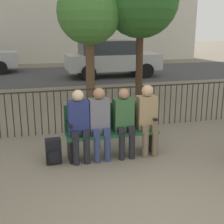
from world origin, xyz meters
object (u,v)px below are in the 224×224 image
(tree_1, at_px, (89,13))
(tree_2, at_px, (141,0))
(seated_person_2, at_px, (124,119))
(seated_person_3, at_px, (147,116))
(parked_car_1, at_px, (111,58))
(backpack, at_px, (53,152))
(seated_person_0, at_px, (79,122))
(seated_person_1, at_px, (100,120))
(park_bench, at_px, (111,128))

(tree_1, height_order, tree_2, tree_2)
(tree_2, bearing_deg, seated_person_2, -112.94)
(tree_2, bearing_deg, seated_person_3, -108.42)
(parked_car_1, bearing_deg, seated_person_2, -103.68)
(backpack, relative_size, parked_car_1, 0.10)
(backpack, xyz_separation_m, tree_1, (1.61, 4.83, 2.41))
(seated_person_0, xyz_separation_m, parked_car_1, (2.94, 8.82, 0.16))
(seated_person_2, bearing_deg, backpack, -178.97)
(seated_person_2, xyz_separation_m, tree_2, (2.02, 4.76, 2.35))
(seated_person_3, relative_size, backpack, 2.90)
(seated_person_3, bearing_deg, seated_person_2, -179.71)
(tree_2, relative_size, parked_car_1, 1.01)
(seated_person_1, xyz_separation_m, seated_person_3, (0.87, 0.00, 0.01))
(seated_person_3, distance_m, tree_2, 5.53)
(tree_2, bearing_deg, park_bench, -115.58)
(backpack, bearing_deg, tree_1, 71.52)
(seated_person_1, distance_m, parked_car_1, 9.19)
(seated_person_1, bearing_deg, tree_1, 80.39)
(park_bench, height_order, seated_person_1, seated_person_1)
(tree_1, bearing_deg, backpack, -108.48)
(backpack, bearing_deg, seated_person_3, 0.84)
(seated_person_0, xyz_separation_m, seated_person_2, (0.79, -0.00, -0.01))
(seated_person_2, height_order, parked_car_1, parked_car_1)
(seated_person_3, bearing_deg, seated_person_0, -179.95)
(seated_person_0, xyz_separation_m, seated_person_3, (1.22, 0.00, 0.02))
(park_bench, bearing_deg, backpack, -171.75)
(park_bench, bearing_deg, seated_person_2, -32.01)
(seated_person_0, bearing_deg, park_bench, 12.16)
(seated_person_3, distance_m, parked_car_1, 8.99)
(seated_person_0, bearing_deg, seated_person_2, -0.08)
(backpack, bearing_deg, seated_person_2, 1.03)
(seated_person_1, xyz_separation_m, backpack, (-0.80, -0.02, -0.48))
(seated_person_2, relative_size, backpack, 2.80)
(seated_person_0, relative_size, tree_1, 0.34)
(seated_person_0, xyz_separation_m, tree_2, (2.81, 4.76, 2.34))
(backpack, relative_size, tree_1, 0.12)
(seated_person_1, xyz_separation_m, seated_person_2, (0.43, -0.00, -0.02))
(seated_person_0, height_order, tree_1, tree_1)
(seated_person_0, xyz_separation_m, tree_1, (1.17, 4.81, 1.94))
(seated_person_3, xyz_separation_m, parked_car_1, (1.72, 8.82, 0.15))
(seated_person_1, bearing_deg, backpack, -178.29)
(park_bench, xyz_separation_m, parked_car_1, (2.35, 8.70, 0.35))
(seated_person_3, bearing_deg, parked_car_1, 78.99)
(seated_person_1, height_order, parked_car_1, parked_car_1)
(park_bench, height_order, backpack, park_bench)
(seated_person_2, bearing_deg, seated_person_3, 0.29)
(seated_person_3, bearing_deg, backpack, -179.16)
(seated_person_1, xyz_separation_m, parked_car_1, (2.58, 8.82, 0.16))
(park_bench, relative_size, tree_1, 0.44)
(seated_person_1, bearing_deg, seated_person_3, 0.02)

